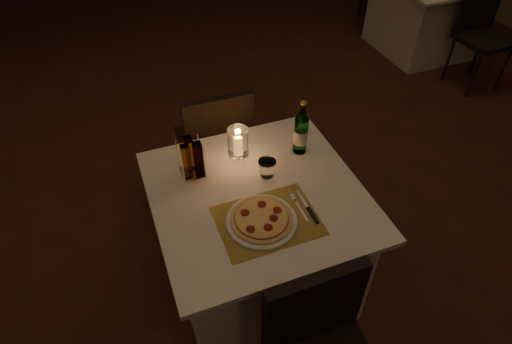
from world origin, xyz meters
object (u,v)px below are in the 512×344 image
object	(u,v)px
pizza	(262,219)
water_bottle	(301,132)
tumbler	(267,168)
neighbor_table_right	(426,15)
main_table	(257,240)
hurricane_candle	(238,143)
plate	(261,221)
chair_far	(216,137)

from	to	relation	value
pizza	water_bottle	distance (m)	0.55
tumbler	neighbor_table_right	xyz separation A→B (m)	(2.61, 2.01, -0.41)
main_table	hurricane_candle	size ratio (longest dim) A/B	4.94
hurricane_candle	neighbor_table_right	world-z (taller)	hurricane_candle
water_bottle	main_table	bearing A→B (deg)	-146.45
main_table	pizza	bearing A→B (deg)	-105.48
main_table	tumbler	world-z (taller)	tumbler
plate	pizza	xyz separation A→B (m)	(0.00, -0.00, 0.02)
main_table	pizza	world-z (taller)	pizza
main_table	tumbler	size ratio (longest dim) A/B	11.09
main_table	neighbor_table_right	world-z (taller)	same
pizza	hurricane_candle	size ratio (longest dim) A/B	1.38
main_table	water_bottle	size ratio (longest dim) A/B	3.24
main_table	pizza	size ratio (longest dim) A/B	3.57
plate	pizza	distance (m)	0.02
pizza	plate	bearing A→B (deg)	167.88
plate	tumbler	world-z (taller)	tumbler
pizza	tumbler	size ratio (longest dim) A/B	3.11
main_table	hurricane_candle	bearing A→B (deg)	91.78
water_bottle	plate	bearing A→B (deg)	-133.36
water_bottle	hurricane_candle	bearing A→B (deg)	173.32
main_table	tumbler	distance (m)	0.43
main_table	hurricane_candle	distance (m)	0.55
water_bottle	neighbor_table_right	bearing A→B (deg)	38.61
chair_far	neighbor_table_right	world-z (taller)	chair_far
pizza	tumbler	xyz separation A→B (m)	(0.14, 0.28, 0.02)
tumbler	water_bottle	xyz separation A→B (m)	(0.23, 0.11, 0.08)
water_bottle	hurricane_candle	world-z (taller)	water_bottle
tumbler	hurricane_candle	bearing A→B (deg)	122.77
chair_far	pizza	size ratio (longest dim) A/B	3.21
water_bottle	hurricane_candle	xyz separation A→B (m)	(-0.33, 0.04, -0.01)
plate	hurricane_candle	distance (m)	0.45
neighbor_table_right	hurricane_candle	bearing A→B (deg)	-145.49
chair_far	hurricane_candle	xyz separation A→B (m)	(-0.01, -0.46, 0.31)
hurricane_candle	chair_far	bearing A→B (deg)	89.03
main_table	chair_far	distance (m)	0.74
hurricane_candle	plate	bearing A→B (deg)	-95.59
tumbler	water_bottle	size ratio (longest dim) A/B	0.29
plate	pizza	bearing A→B (deg)	-12.12
water_bottle	chair_far	bearing A→B (deg)	122.63
tumbler	neighbor_table_right	distance (m)	3.32
chair_far	neighbor_table_right	size ratio (longest dim) A/B	0.90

